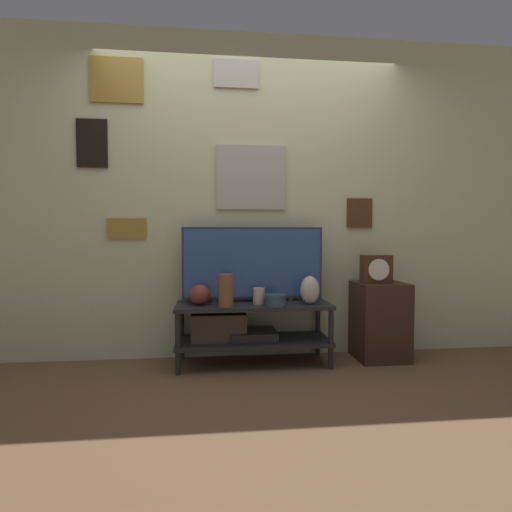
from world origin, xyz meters
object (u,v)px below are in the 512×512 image
vase_urn_stoneware (310,290)px  mantel_clock (376,269)px  television (253,263)px  vase_round_glass (200,295)px  vase_wide_bowl (275,300)px  candle_jar (259,296)px  vase_tall_ceramic (226,291)px

vase_urn_stoneware → mantel_clock: (0.57, 0.08, 0.15)m
mantel_clock → vase_urn_stoneware: bearing=-172.0°
television → vase_round_glass: bearing=-163.4°
vase_round_glass → vase_wide_bowl: bearing=-10.3°
vase_wide_bowl → vase_round_glass: size_ratio=1.03×
vase_round_glass → mantel_clock: 1.43m
candle_jar → mantel_clock: bearing=1.6°
vase_wide_bowl → vase_round_glass: vase_round_glass is taller
candle_jar → vase_round_glass: bearing=179.4°
vase_tall_ceramic → mantel_clock: bearing=6.3°
mantel_clock → vase_wide_bowl: bearing=-171.6°
vase_urn_stoneware → vase_tall_ceramic: size_ratio=0.89×
vase_wide_bowl → vase_tall_ceramic: vase_tall_ceramic is taller
television → vase_round_glass: (-0.43, -0.13, -0.23)m
vase_urn_stoneware → vase_round_glass: size_ratio=1.38×
vase_urn_stoneware → vase_tall_ceramic: bearing=-175.1°
vase_tall_ceramic → mantel_clock: (1.23, 0.14, 0.14)m
vase_wide_bowl → vase_tall_ceramic: bearing=-178.4°
vase_round_glass → vase_tall_ceramic: bearing=-30.2°
vase_urn_stoneware → vase_round_glass: 0.86m
television → candle_jar: television is taller
vase_tall_ceramic → vase_round_glass: bearing=149.8°
vase_tall_ceramic → television: bearing=46.5°
vase_wide_bowl → mantel_clock: (0.85, 0.13, 0.22)m
mantel_clock → candle_jar: bearing=-178.4°
vase_wide_bowl → mantel_clock: 0.89m
candle_jar → mantel_clock: 0.99m
television → mantel_clock: (1.00, -0.10, -0.05)m
vase_urn_stoneware → mantel_clock: 0.60m
vase_round_glass → mantel_clock: size_ratio=0.65×
vase_round_glass → candle_jar: 0.46m
vase_wide_bowl → mantel_clock: bearing=8.4°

